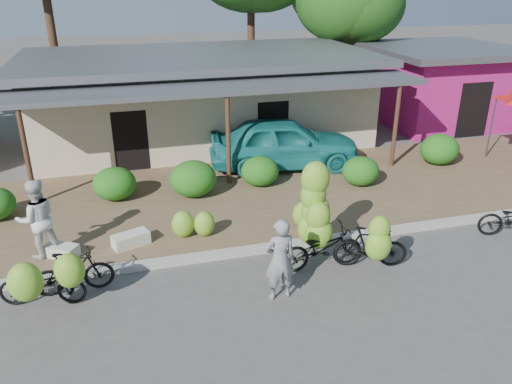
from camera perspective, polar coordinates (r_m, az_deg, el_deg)
ground at (r=10.39m, az=4.53°, el=-12.09°), size 100.00×100.00×0.00m
sidewalk at (r=14.53m, az=-2.11°, el=-0.74°), size 60.00×6.00×0.12m
curb at (r=11.94m, az=1.29°, el=-6.41°), size 60.00×0.25×0.15m
shop_main at (r=19.54m, az=-6.35°, el=10.70°), size 13.00×8.50×3.35m
shop_pink at (r=23.63m, az=20.17°, el=11.55°), size 6.00×6.00×3.25m
hedge_1 at (r=14.71m, az=-15.86°, el=0.91°), size 1.22×1.09×0.95m
hedge_2 at (r=14.48m, az=-7.21°, el=1.52°), size 1.35×1.22×1.05m
hedge_3 at (r=15.12m, az=0.45°, el=2.41°), size 1.16×1.05×0.91m
hedge_4 at (r=15.48m, az=11.86°, el=2.35°), size 1.14×1.02×0.89m
hedge_5 at (r=17.97m, az=20.24°, el=4.61°), size 1.32×1.19×1.03m
bike_far_left at (r=10.67m, az=-23.60°, el=-9.62°), size 1.79×1.37×1.33m
bike_left at (r=10.77m, az=-20.23°, el=-8.56°), size 1.62×1.15×1.27m
bike_center at (r=11.19m, az=7.12°, el=-4.01°), size 1.90×1.17×2.34m
bike_right at (r=11.21m, az=13.18°, el=-5.88°), size 1.71×1.32×1.55m
loose_banana_a at (r=12.30m, az=-8.35°, el=-3.65°), size 0.55×0.47×0.69m
loose_banana_b at (r=12.30m, az=-5.92°, el=-3.63°), size 0.51×0.44×0.64m
loose_banana_c at (r=12.73m, az=5.40°, el=-2.52°), size 0.55×0.46×0.68m
sack_near at (r=12.27m, az=-14.11°, el=-5.27°), size 0.94×0.67×0.30m
sack_far at (r=12.29m, az=-21.35°, el=-6.27°), size 0.84×0.72×0.28m
vendor at (r=9.94m, az=2.74°, el=-7.72°), size 0.67×0.45×1.77m
bystander at (r=12.14m, az=-23.70°, el=-2.84°), size 1.05×0.91×1.86m
teal_van at (r=16.54m, az=3.23°, el=5.64°), size 5.11×2.62×1.66m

